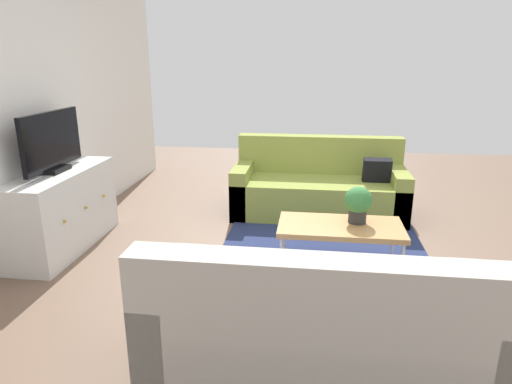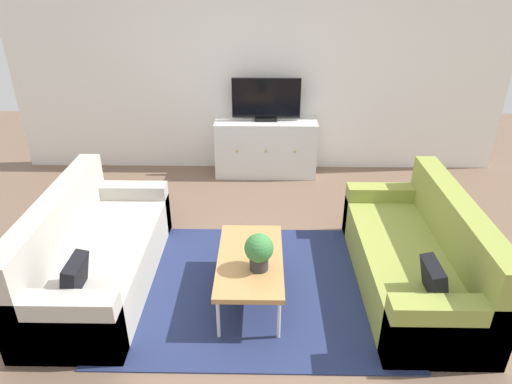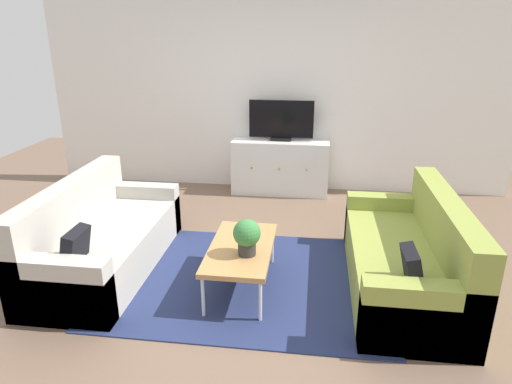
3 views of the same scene
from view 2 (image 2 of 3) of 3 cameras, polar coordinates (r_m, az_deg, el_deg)
ground_plane at (r=4.25m, az=-0.10°, el=-10.58°), size 10.00×10.00×0.00m
wall_back at (r=6.04m, az=0.34°, el=15.24°), size 6.40×0.12×2.70m
area_rug at (r=4.13m, az=-0.14°, el=-11.79°), size 2.50×1.90×0.01m
couch_left_side at (r=4.27m, az=-20.02°, el=-7.63°), size 0.86×1.91×0.85m
couch_right_side at (r=4.23m, az=19.99°, el=-8.01°), size 0.86×1.91×0.85m
coffee_table at (r=3.80m, az=-0.74°, el=-8.66°), size 0.54×1.03×0.41m
potted_plant at (r=3.57m, az=0.37°, el=-7.33°), size 0.23×0.23×0.31m
tv_console at (r=6.05m, az=1.22°, el=5.58°), size 1.32×0.47×0.74m
flat_screen_tv at (r=5.87m, az=1.28°, el=11.46°), size 0.87×0.16×0.54m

